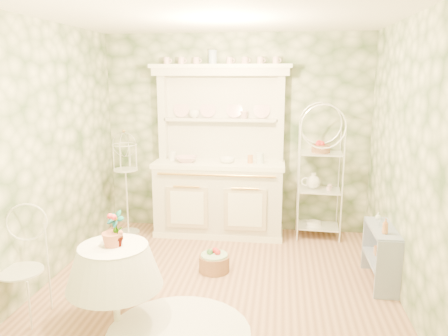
# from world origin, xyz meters

# --- Properties ---
(floor) EXTENTS (3.60, 3.60, 0.00)m
(floor) POSITION_xyz_m (0.00, 0.00, 0.00)
(floor) COLOR tan
(floor) RESTS_ON ground
(ceiling) EXTENTS (3.60, 3.60, 0.00)m
(ceiling) POSITION_xyz_m (0.00, 0.00, 2.70)
(ceiling) COLOR white
(ceiling) RESTS_ON floor
(wall_left) EXTENTS (3.60, 3.60, 0.00)m
(wall_left) POSITION_xyz_m (-1.80, 0.00, 1.35)
(wall_left) COLOR beige
(wall_left) RESTS_ON floor
(wall_right) EXTENTS (3.60, 3.60, 0.00)m
(wall_right) POSITION_xyz_m (1.80, 0.00, 1.35)
(wall_right) COLOR beige
(wall_right) RESTS_ON floor
(wall_back) EXTENTS (3.60, 3.60, 0.00)m
(wall_back) POSITION_xyz_m (0.00, 1.80, 1.35)
(wall_back) COLOR beige
(wall_back) RESTS_ON floor
(wall_front) EXTENTS (3.60, 3.60, 0.00)m
(wall_front) POSITION_xyz_m (0.00, -1.80, 1.35)
(wall_front) COLOR beige
(wall_front) RESTS_ON floor
(kitchen_dresser) EXTENTS (1.87, 0.61, 2.29)m
(kitchen_dresser) POSITION_xyz_m (-0.20, 1.52, 1.15)
(kitchen_dresser) COLOR silver
(kitchen_dresser) RESTS_ON floor
(bakers_rack) EXTENTS (0.63, 0.47, 1.93)m
(bakers_rack) POSITION_xyz_m (1.14, 1.59, 0.97)
(bakers_rack) COLOR white
(bakers_rack) RESTS_ON floor
(side_shelf) EXTENTS (0.29, 0.70, 0.59)m
(side_shelf) POSITION_xyz_m (1.68, 0.29, 0.29)
(side_shelf) COLOR #8D9AB4
(side_shelf) RESTS_ON floor
(round_table) EXTENTS (0.76, 0.76, 0.73)m
(round_table) POSITION_xyz_m (-0.80, -0.77, 0.36)
(round_table) COLOR white
(round_table) RESTS_ON floor
(cafe_chair) EXTENTS (0.57, 0.57, 0.96)m
(cafe_chair) POSITION_xyz_m (-1.65, -0.83, 0.48)
(cafe_chair) COLOR white
(cafe_chair) RESTS_ON floor
(birdcage_stand) EXTENTS (0.37, 0.37, 1.53)m
(birdcage_stand) POSITION_xyz_m (-1.44, 1.34, 0.76)
(birdcage_stand) COLOR white
(birdcage_stand) RESTS_ON floor
(floor_basket) EXTENTS (0.35, 0.35, 0.19)m
(floor_basket) POSITION_xyz_m (-0.09, 0.34, 0.10)
(floor_basket) COLOR #956745
(floor_basket) RESTS_ON floor
(lace_rug) EXTENTS (1.54, 1.54, 0.01)m
(lace_rug) POSITION_xyz_m (-0.21, -0.89, 0.01)
(lace_rug) COLOR white
(lace_rug) RESTS_ON floor
(bowl_floral) EXTENTS (0.33, 0.33, 0.07)m
(bowl_floral) POSITION_xyz_m (-0.64, 1.47, 1.02)
(bowl_floral) COLOR white
(bowl_floral) RESTS_ON kitchen_dresser
(bowl_white) EXTENTS (0.28, 0.28, 0.07)m
(bowl_white) POSITION_xyz_m (-0.09, 1.49, 1.02)
(bowl_white) COLOR white
(bowl_white) RESTS_ON kitchen_dresser
(cup_left) EXTENTS (0.16, 0.16, 0.11)m
(cup_left) POSITION_xyz_m (-0.56, 1.68, 1.61)
(cup_left) COLOR white
(cup_left) RESTS_ON kitchen_dresser
(cup_right) EXTENTS (0.13, 0.13, 0.10)m
(cup_right) POSITION_xyz_m (0.12, 1.68, 1.61)
(cup_right) COLOR white
(cup_right) RESTS_ON kitchen_dresser
(potted_geranium) EXTENTS (0.20, 0.17, 0.31)m
(potted_geranium) POSITION_xyz_m (-0.76, -0.78, 0.85)
(potted_geranium) COLOR #3F7238
(potted_geranium) RESTS_ON round_table
(bottle_amber) EXTENTS (0.06, 0.06, 0.16)m
(bottle_amber) POSITION_xyz_m (1.66, 0.10, 0.68)
(bottle_amber) COLOR #C47C43
(bottle_amber) RESTS_ON side_shelf
(bottle_blue) EXTENTS (0.05, 0.05, 0.10)m
(bottle_blue) POSITION_xyz_m (1.66, 0.31, 0.65)
(bottle_blue) COLOR #A3B9D4
(bottle_blue) RESTS_ON side_shelf
(bottle_glass) EXTENTS (0.07, 0.07, 0.09)m
(bottle_glass) POSITION_xyz_m (1.68, 0.53, 0.65)
(bottle_glass) COLOR silver
(bottle_glass) RESTS_ON side_shelf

